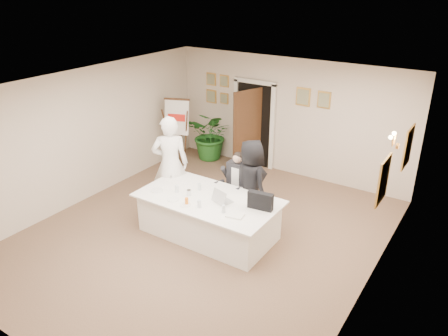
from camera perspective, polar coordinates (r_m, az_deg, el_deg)
floor at (r=8.34m, az=-2.73°, el=-8.67°), size 7.00×7.00×0.00m
ceiling at (r=7.23m, az=-3.17°, el=10.39°), size 6.00×7.00×0.02m
wall_back at (r=10.53m, az=8.38°, el=6.58°), size 6.00×0.10×2.80m
wall_front at (r=5.62m, az=-24.83°, el=-11.90°), size 6.00×0.10×2.80m
wall_left at (r=9.65m, az=-17.56°, el=4.09°), size 0.10×7.00×2.80m
wall_right at (r=6.55m, az=18.95°, el=-5.60°), size 0.10×7.00×2.80m
doorway at (r=10.87m, az=3.64°, el=5.36°), size 1.14×0.86×2.20m
pictures_back_wall at (r=10.73m, az=4.54°, el=9.58°), size 3.40×0.06×0.80m
pictures_right_wall at (r=7.48m, az=21.56°, el=0.71°), size 0.06×2.20×0.80m
wall_sconce at (r=7.37m, az=21.44°, el=3.33°), size 0.20×0.30×0.24m
conference_table at (r=8.15m, az=-2.05°, el=-6.28°), size 2.59×1.39×0.78m
seated_man at (r=8.73m, az=1.69°, el=-2.00°), size 0.71×0.74×1.35m
flip_chart at (r=11.02m, az=-5.95°, el=4.22°), size 0.62×0.49×1.73m
standing_man at (r=8.86m, az=-7.02°, el=0.54°), size 0.87×0.83×2.00m
standing_woman at (r=8.35m, az=3.56°, el=-1.92°), size 1.00×0.88×1.71m
potted_palm at (r=11.45m, az=-1.62°, el=4.35°), size 1.28×1.14×1.32m
laptop at (r=7.78m, az=-0.16°, el=-3.44°), size 0.42×0.44×0.28m
laptop_bag at (r=7.55m, az=4.77°, el=-4.29°), size 0.46×0.18×0.31m
paper_stack at (r=7.37m, az=1.44°, el=-6.21°), size 0.32×0.25×0.03m
plate_left at (r=8.30m, az=-8.77°, el=-2.90°), size 0.26×0.26×0.01m
plate_mid at (r=7.93m, az=-6.66°, el=-4.10°), size 0.24×0.24×0.01m
plate_near at (r=7.73m, az=-5.05°, el=-4.82°), size 0.23×0.23×0.01m
glass_a at (r=8.17m, az=-6.19°, el=-2.72°), size 0.07×0.07×0.14m
glass_b at (r=7.61m, az=-3.26°, el=-4.71°), size 0.08×0.08×0.14m
glass_c at (r=7.45m, az=-0.06°, el=-5.37°), size 0.08×0.08×0.14m
glass_d at (r=8.21m, az=-3.22°, el=-2.46°), size 0.08×0.08×0.14m
oj_glass at (r=7.73m, az=-4.91°, el=-4.34°), size 0.08×0.08×0.13m
steel_jug at (r=8.04m, az=-4.61°, el=-3.23°), size 0.09×0.09×0.11m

